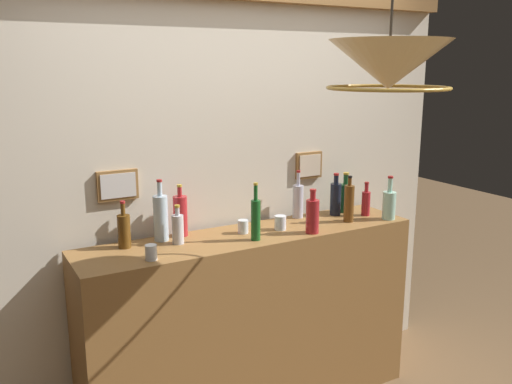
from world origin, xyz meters
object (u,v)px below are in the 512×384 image
at_px(liquor_bottle_whiskey, 256,218).
at_px(liquor_bottle_mezcal, 389,204).
at_px(liquor_bottle_port, 180,215).
at_px(liquor_bottle_tequila, 345,197).
at_px(glass_tumbler_rocks, 243,227).
at_px(pendant_lamp, 389,66).
at_px(liquor_bottle_sherry, 124,230).
at_px(liquor_bottle_amaro, 312,215).
at_px(glass_tumbler_shot, 151,252).
at_px(liquor_bottle_vodka, 336,198).
at_px(liquor_bottle_scotch, 366,202).
at_px(liquor_bottle_gin, 298,200).
at_px(liquor_bottle_brandy, 178,228).
at_px(glass_tumbler_highball, 280,223).
at_px(liquor_bottle_rum, 349,203).
at_px(liquor_bottle_bourbon, 161,217).

relative_size(liquor_bottle_whiskey, liquor_bottle_mezcal, 1.17).
relative_size(liquor_bottle_whiskey, liquor_bottle_port, 1.09).
distance_m(liquor_bottle_whiskey, liquor_bottle_tequila, 0.82).
height_order(glass_tumbler_rocks, pendant_lamp, pendant_lamp).
height_order(liquor_bottle_sherry, liquor_bottle_amaro, liquor_bottle_amaro).
distance_m(liquor_bottle_tequila, glass_tumbler_shot, 1.40).
xyz_separation_m(liquor_bottle_vodka, liquor_bottle_sherry, (-1.34, 0.02, -0.02)).
height_order(liquor_bottle_scotch, liquor_bottle_port, liquor_bottle_port).
xyz_separation_m(liquor_bottle_port, liquor_bottle_amaro, (0.66, -0.31, -0.01)).
bearing_deg(liquor_bottle_vodka, liquor_bottle_sherry, 179.28).
height_order(liquor_bottle_scotch, liquor_bottle_tequila, liquor_bottle_tequila).
xyz_separation_m(liquor_bottle_gin, liquor_bottle_mezcal, (0.46, -0.30, -0.01)).
bearing_deg(liquor_bottle_mezcal, liquor_bottle_tequila, 115.50).
distance_m(liquor_bottle_vodka, glass_tumbler_shot, 1.30).
distance_m(liquor_bottle_brandy, glass_tumbler_highball, 0.61).
bearing_deg(glass_tumbler_shot, glass_tumbler_rocks, 15.91).
bearing_deg(liquor_bottle_rum, liquor_bottle_vodka, 81.38).
distance_m(liquor_bottle_rum, glass_tumbler_rocks, 0.67).
height_order(liquor_bottle_whiskey, pendant_lamp, pendant_lamp).
height_order(liquor_bottle_brandy, liquor_bottle_gin, liquor_bottle_gin).
bearing_deg(liquor_bottle_port, glass_tumbler_rocks, -21.56).
distance_m(liquor_bottle_scotch, liquor_bottle_gin, 0.43).
bearing_deg(glass_tumbler_rocks, liquor_bottle_port, 158.44).
height_order(liquor_bottle_brandy, glass_tumbler_rocks, liquor_bottle_brandy).
distance_m(liquor_bottle_sherry, liquor_bottle_amaro, 1.02).
distance_m(liquor_bottle_mezcal, glass_tumbler_highball, 0.71).
xyz_separation_m(liquor_bottle_gin, liquor_bottle_port, (-0.77, 0.01, 0.01)).
bearing_deg(glass_tumbler_rocks, liquor_bottle_amaro, -28.67).
height_order(liquor_bottle_brandy, liquor_bottle_sherry, liquor_bottle_sherry).
bearing_deg(liquor_bottle_tequila, liquor_bottle_brandy, -176.01).
relative_size(liquor_bottle_gin, liquor_bottle_whiskey, 0.94).
xyz_separation_m(liquor_bottle_mezcal, liquor_bottle_rum, (-0.25, 0.08, 0.02)).
distance_m(liquor_bottle_vodka, liquor_bottle_bourbon, 1.13).
height_order(liquor_bottle_port, liquor_bottle_tequila, liquor_bottle_port).
distance_m(liquor_bottle_port, liquor_bottle_amaro, 0.73).
bearing_deg(liquor_bottle_tequila, glass_tumbler_highball, -167.04).
height_order(liquor_bottle_vodka, glass_tumbler_highball, liquor_bottle_vodka).
distance_m(liquor_bottle_whiskey, glass_tumbler_shot, 0.60).
bearing_deg(liquor_bottle_port, liquor_bottle_scotch, -8.38).
bearing_deg(liquor_bottle_bourbon, glass_tumbler_shot, -118.95).
relative_size(liquor_bottle_tequila, glass_tumbler_rocks, 3.42).
xyz_separation_m(liquor_bottle_whiskey, liquor_bottle_tequila, (0.78, 0.23, -0.02)).
height_order(glass_tumbler_rocks, glass_tumbler_shot, same).
bearing_deg(liquor_bottle_amaro, pendant_lamp, -91.41).
bearing_deg(liquor_bottle_sherry, liquor_bottle_port, 8.79).
height_order(liquor_bottle_whiskey, liquor_bottle_port, liquor_bottle_whiskey).
bearing_deg(liquor_bottle_brandy, liquor_bottle_rum, -5.83).
xyz_separation_m(liquor_bottle_amaro, glass_tumbler_highball, (-0.12, 0.14, -0.06)).
bearing_deg(liquor_bottle_tequila, liquor_bottle_port, 177.82).
distance_m(liquor_bottle_tequila, glass_tumbler_rocks, 0.79).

